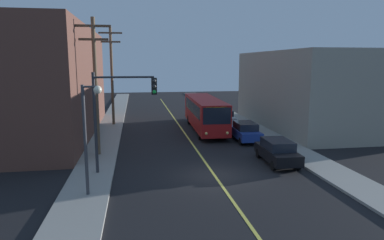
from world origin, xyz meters
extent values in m
plane|color=black|center=(0.00, 0.00, 0.00)|extent=(120.00, 120.00, 0.00)
cube|color=gray|center=(-7.25, 10.00, 0.07)|extent=(2.50, 90.00, 0.15)
cube|color=gray|center=(7.25, 10.00, 0.07)|extent=(2.50, 90.00, 0.15)
cube|color=#D8CC4C|center=(0.00, 15.00, 0.01)|extent=(0.16, 60.00, 0.01)
cube|color=brown|center=(-13.50, 13.97, 4.91)|extent=(10.00, 22.60, 9.83)
cube|color=black|center=(-8.54, 13.97, 1.60)|extent=(0.06, 15.82, 1.30)
cube|color=black|center=(-8.54, 13.97, 4.80)|extent=(0.06, 15.82, 1.30)
cube|color=black|center=(-8.54, 13.97, 8.00)|extent=(0.06, 15.82, 1.30)
cube|color=gray|center=(14.50, 14.02, 3.91)|extent=(12.00, 18.32, 7.82)
cube|color=black|center=(8.54, 14.02, 1.60)|extent=(0.06, 12.83, 1.30)
cube|color=black|center=(8.54, 14.02, 4.80)|extent=(0.06, 12.83, 1.30)
cube|color=maroon|center=(2.20, 13.94, 1.83)|extent=(2.91, 12.07, 2.75)
cube|color=black|center=(2.02, 7.96, 2.35)|extent=(2.35, 0.15, 1.40)
cube|color=black|center=(2.38, 19.91, 2.45)|extent=(2.30, 0.15, 1.10)
cube|color=black|center=(0.95, 13.97, 2.35)|extent=(0.37, 10.20, 1.10)
cube|color=black|center=(3.45, 13.90, 2.35)|extent=(0.37, 10.20, 1.10)
cube|color=orange|center=(2.02, 7.97, 2.95)|extent=(1.79, 0.11, 0.30)
sphere|color=#F9D872|center=(1.13, 7.95, 0.90)|extent=(0.24, 0.24, 0.24)
sphere|color=#F9D872|center=(2.91, 7.89, 0.90)|extent=(0.24, 0.24, 0.24)
cylinder|color=black|center=(0.95, 9.77, 0.50)|extent=(0.33, 1.01, 1.00)
cylinder|color=black|center=(3.20, 9.70, 0.50)|extent=(0.33, 1.01, 1.00)
cylinder|color=black|center=(1.18, 17.47, 0.50)|extent=(0.33, 1.01, 1.00)
cylinder|color=black|center=(3.43, 17.40, 0.50)|extent=(0.33, 1.01, 1.00)
cube|color=black|center=(4.71, 1.77, 0.67)|extent=(1.96, 4.46, 0.70)
cube|color=black|center=(4.71, 1.77, 1.32)|extent=(1.71, 2.52, 0.60)
cylinder|color=black|center=(3.85, 0.30, 0.32)|extent=(0.24, 0.65, 0.64)
cylinder|color=black|center=(5.45, 0.24, 0.32)|extent=(0.24, 0.65, 0.64)
cylinder|color=black|center=(3.96, 3.30, 0.32)|extent=(0.24, 0.65, 0.64)
cylinder|color=black|center=(5.56, 3.24, 0.32)|extent=(0.24, 0.65, 0.64)
cube|color=navy|center=(4.72, 8.65, 0.67)|extent=(1.92, 4.45, 0.70)
cube|color=black|center=(4.72, 8.65, 1.32)|extent=(1.69, 2.51, 0.60)
cylinder|color=black|center=(3.88, 7.18, 0.32)|extent=(0.24, 0.65, 0.64)
cylinder|color=black|center=(5.48, 7.13, 0.32)|extent=(0.24, 0.65, 0.64)
cylinder|color=black|center=(3.96, 10.17, 0.32)|extent=(0.24, 0.65, 0.64)
cylinder|color=black|center=(5.56, 10.13, 0.32)|extent=(0.24, 0.65, 0.64)
cube|color=silver|center=(4.83, 16.63, 0.67)|extent=(1.88, 4.43, 0.70)
cube|color=black|center=(4.83, 16.63, 1.32)|extent=(1.66, 2.49, 0.60)
cylinder|color=black|center=(4.05, 15.12, 0.32)|extent=(0.23, 0.64, 0.64)
cylinder|color=black|center=(5.65, 15.15, 0.32)|extent=(0.23, 0.64, 0.64)
cylinder|color=black|center=(4.00, 18.12, 0.32)|extent=(0.23, 0.64, 0.64)
cylinder|color=black|center=(5.60, 18.15, 0.32)|extent=(0.23, 0.64, 0.64)
cylinder|color=brown|center=(-7.30, 5.60, 4.96)|extent=(0.28, 0.28, 9.62)
cube|color=#4C3D2D|center=(-7.30, 5.60, 9.17)|extent=(2.40, 0.16, 0.16)
cube|color=#4C3D2D|center=(-7.30, 5.60, 8.27)|extent=(2.00, 0.16, 0.16)
cylinder|color=brown|center=(-6.97, 17.97, 5.24)|extent=(0.28, 0.28, 10.18)
cube|color=#4C3D2D|center=(-6.97, 17.97, 9.73)|extent=(2.40, 0.16, 0.16)
cube|color=#4C3D2D|center=(-6.97, 17.97, 8.83)|extent=(2.00, 0.16, 0.16)
cylinder|color=#2D2D33|center=(-6.95, 1.31, 3.15)|extent=(0.18, 0.18, 6.00)
cylinder|color=#2D2D33|center=(-5.20, 1.31, 5.85)|extent=(3.50, 0.12, 0.12)
cube|color=black|center=(-3.45, 1.31, 5.30)|extent=(0.32, 0.36, 1.00)
sphere|color=#2D2D2D|center=(-3.45, 1.12, 5.62)|extent=(0.22, 0.22, 0.22)
sphere|color=#2D2D2D|center=(-3.45, 1.12, 5.30)|extent=(0.22, 0.22, 0.22)
sphere|color=green|center=(-3.45, 1.12, 4.98)|extent=(0.22, 0.22, 0.22)
cylinder|color=#38383D|center=(-7.05, -2.27, 2.90)|extent=(0.16, 0.16, 5.50)
cylinder|color=#38383D|center=(-6.70, -2.27, 5.55)|extent=(0.70, 0.10, 0.10)
sphere|color=#EAE5C6|center=(-6.35, -2.27, 5.40)|extent=(0.40, 0.40, 0.40)
camera|label=1|loc=(-4.54, -19.32, 6.68)|focal=32.15mm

